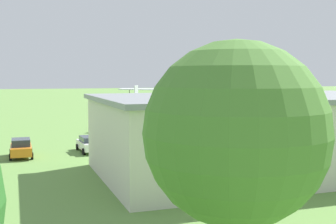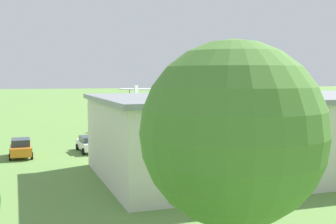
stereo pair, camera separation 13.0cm
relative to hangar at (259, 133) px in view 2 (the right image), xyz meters
name	(u,v)px [view 2 (the right image)]	position (x,y,z in m)	size (l,w,h in m)	color
ground_plane	(145,125)	(0.29, -34.28, -3.03)	(400.00, 400.00, 0.00)	#608C42
hangar	(259,133)	(0.00, 0.00, 0.00)	(25.56, 15.29, 6.04)	beige
biplane	(146,97)	(1.98, -27.35, 1.59)	(7.77, 7.54, 3.45)	silver
car_black	(292,136)	(-11.01, -12.03, -2.18)	(2.20, 4.62, 1.64)	black
car_white	(89,144)	(11.57, -13.26, -2.21)	(2.22, 4.61, 1.55)	white
car_orange	(21,148)	(17.98, -12.16, -2.14)	(2.12, 4.20, 1.73)	orange
person_walking_on_apron	(137,142)	(6.54, -13.47, -2.27)	(0.51, 0.51, 1.53)	beige
person_watching_takeoff	(245,131)	(-7.63, -17.05, -2.13)	(0.44, 0.44, 1.78)	#B23333
person_beside_truck	(166,138)	(2.85, -15.45, -2.27)	(0.53, 0.53, 1.54)	navy
person_near_hangar_door	(135,136)	(5.91, -16.96, -2.15)	(0.53, 0.53, 1.75)	#B23333
person_by_parked_cars	(285,132)	(-12.23, -15.36, -2.28)	(0.39, 0.39, 1.52)	beige
tree_near_perimeter_road	(233,134)	(11.18, 18.23, 2.70)	(5.94, 5.94, 8.72)	brown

